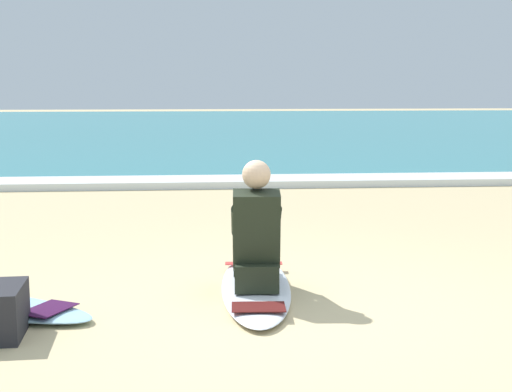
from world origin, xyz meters
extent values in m
plane|color=#CCB584|center=(0.00, 0.00, 0.00)|extent=(80.00, 80.00, 0.00)
cube|color=teal|center=(0.00, 20.29, 0.05)|extent=(80.00, 28.00, 0.10)
cube|color=white|center=(0.00, 6.59, 0.06)|extent=(80.00, 0.90, 0.11)
ellipsoid|color=silver|center=(-0.21, 0.62, 0.04)|extent=(0.63, 2.09, 0.07)
cube|color=red|center=(-0.17, 1.20, 0.07)|extent=(0.48, 0.13, 0.01)
cube|color=#4A1311|center=(-0.24, -0.04, 0.07)|extent=(0.38, 0.26, 0.01)
cube|color=black|center=(-0.22, 0.38, 0.18)|extent=(0.33, 0.28, 0.20)
cylinder|color=black|center=(-0.31, 0.57, 0.33)|extent=(0.17, 0.41, 0.43)
cylinder|color=black|center=(-0.31, 0.78, 0.30)|extent=(0.14, 0.27, 0.42)
cube|color=black|center=(-0.31, 0.85, 0.10)|extent=(0.11, 0.23, 0.05)
cylinder|color=black|center=(-0.11, 0.56, 0.33)|extent=(0.17, 0.41, 0.43)
cylinder|color=black|center=(-0.08, 0.77, 0.30)|extent=(0.14, 0.27, 0.42)
cube|color=black|center=(-0.07, 0.83, 0.10)|extent=(0.11, 0.23, 0.05)
cube|color=black|center=(-0.22, 0.42, 0.53)|extent=(0.36, 0.31, 0.57)
sphere|color=beige|center=(-0.21, 0.45, 0.92)|extent=(0.21, 0.21, 0.21)
cylinder|color=black|center=(-0.35, 0.58, 0.55)|extent=(0.11, 0.40, 0.31)
cylinder|color=black|center=(-0.07, 0.56, 0.55)|extent=(0.11, 0.40, 0.31)
cube|color=#351037|center=(-1.65, 0.04, 0.07)|extent=(0.39, 0.43, 0.01)
camera|label=1|loc=(-0.67, -4.93, 1.58)|focal=52.72mm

